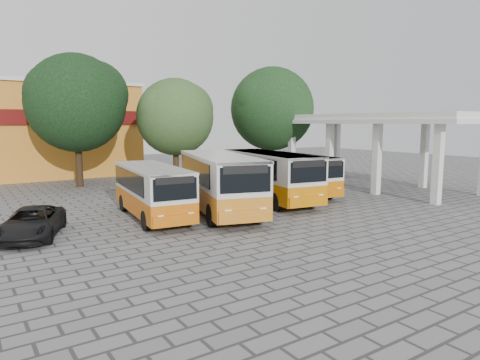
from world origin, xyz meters
TOP-DOWN VIEW (x-y plane):
  - ground at (0.00, 0.00)m, footprint 90.00×90.00m
  - terminal_shelter at (10.50, 4.00)m, footprint 6.80×15.80m
  - shophouse_block at (-11.00, 25.99)m, footprint 20.40×10.40m
  - bus_far_left at (-7.39, 3.36)m, footprint 3.02×7.48m
  - bus_centre_left at (-3.95, 2.47)m, footprint 4.88×9.11m
  - bus_centre_right at (0.31, 3.67)m, footprint 3.74×8.58m
  - bus_far_right at (3.25, 4.78)m, footprint 3.23×7.68m
  - tree_left at (-7.75, 16.39)m, footprint 7.52×7.16m
  - tree_middle at (-1.15, 13.68)m, footprint 6.19×5.90m
  - tree_right at (7.71, 12.94)m, footprint 7.52×7.16m
  - parked_car at (-13.04, 2.65)m, footprint 3.58×4.96m

SIDE VIEW (x-z plane):
  - ground at x=0.00m, z-range 0.00..0.00m
  - parked_car at x=-13.04m, z-range 0.00..1.25m
  - bus_far_left at x=-7.39m, z-range 0.21..2.82m
  - bus_far_right at x=3.25m, z-range 0.21..2.89m
  - bus_centre_right at x=0.31m, z-range 0.23..3.21m
  - bus_centre_left at x=-3.95m, z-range 0.24..3.34m
  - shophouse_block at x=-11.00m, z-range 0.01..8.31m
  - terminal_shelter at x=10.50m, z-range 2.21..7.61m
  - tree_middle at x=-1.15m, z-range 1.32..9.47m
  - tree_right at x=7.71m, z-range 1.42..10.95m
  - tree_left at x=-7.75m, z-range 1.54..11.32m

